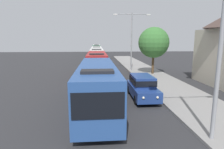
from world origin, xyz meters
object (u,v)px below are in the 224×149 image
at_px(bus_tail_end, 96,48).
at_px(streetlamp_near, 223,28).
at_px(white_suv, 142,86).
at_px(bus_middle, 97,56).
at_px(roadside_tree, 154,43).
at_px(bus_rear, 96,50).
at_px(bus_lead, 97,84).
at_px(streetlamp_mid, 132,36).
at_px(bus_fourth_in_line, 97,52).
at_px(bus_second_in_line, 97,63).

relative_size(bus_tail_end, streetlamp_near, 1.33).
distance_m(bus_tail_end, white_suv, 62.22).
xyz_separation_m(bus_middle, roadside_tree, (7.79, -12.61, 2.76)).
bearing_deg(bus_rear, bus_lead, -90.00).
distance_m(bus_lead, streetlamp_mid, 17.46).
distance_m(streetlamp_mid, roadside_tree, 4.52).
bearing_deg(bus_middle, bus_lead, -90.00).
distance_m(bus_fourth_in_line, bus_tail_end, 26.32).
bearing_deg(bus_middle, bus_second_in_line, -90.00).
distance_m(bus_second_in_line, bus_tail_end, 51.06).
bearing_deg(roadside_tree, streetlamp_near, -97.66).
distance_m(bus_lead, roadside_tree, 14.96).
height_order(bus_rear, streetlamp_mid, streetlamp_mid).
xyz_separation_m(bus_lead, bus_second_in_line, (-0.00, 12.77, -0.00)).
distance_m(bus_rear, streetlamp_near, 56.39).
distance_m(bus_lead, bus_middle, 25.08).
bearing_deg(streetlamp_near, roadside_tree, 82.34).
relative_size(bus_middle, bus_fourth_in_line, 0.89).
bearing_deg(bus_fourth_in_line, bus_lead, -90.00).
relative_size(bus_middle, white_suv, 2.15).
xyz_separation_m(bus_tail_end, streetlamp_near, (5.40, -69.16, 3.59)).
bearing_deg(streetlamp_mid, white_suv, -96.71).
bearing_deg(bus_tail_end, white_suv, -86.59).
distance_m(bus_second_in_line, streetlamp_mid, 7.39).
relative_size(bus_rear, white_suv, 2.33).
bearing_deg(white_suv, bus_tail_end, 93.41).
bearing_deg(bus_middle, white_suv, -81.00).
bearing_deg(bus_lead, streetlamp_near, -44.65).
xyz_separation_m(bus_second_in_line, bus_middle, (-0.00, 12.31, -0.00)).
distance_m(bus_fourth_in_line, bus_rear, 13.18).
height_order(streetlamp_near, roadside_tree, streetlamp_near).
xyz_separation_m(bus_rear, roadside_tree, (7.79, -38.21, 2.76)).
bearing_deg(bus_rear, streetlamp_near, -84.50).
bearing_deg(bus_lead, bus_second_in_line, 90.00).
bearing_deg(roadside_tree, bus_rear, 101.53).
bearing_deg(bus_tail_end, bus_lead, -90.00).
bearing_deg(bus_fourth_in_line, streetlamp_near, -82.82).
height_order(bus_middle, bus_tail_end, same).
height_order(bus_fourth_in_line, streetlamp_near, streetlamp_near).
height_order(bus_middle, bus_rear, same).
relative_size(bus_middle, bus_rear, 0.92).
distance_m(bus_second_in_line, bus_fourth_in_line, 24.73).
relative_size(bus_fourth_in_line, bus_rear, 1.04).
xyz_separation_m(bus_lead, bus_tail_end, (0.00, 63.83, 0.00)).
distance_m(bus_fourth_in_line, roadside_tree, 26.36).
height_order(bus_lead, bus_second_in_line, same).
bearing_deg(bus_middle, roadside_tree, -58.28).
bearing_deg(streetlamp_near, streetlamp_mid, 90.00).
xyz_separation_m(white_suv, roadside_tree, (4.09, 10.75, 3.41)).
distance_m(bus_rear, roadside_tree, 39.10).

